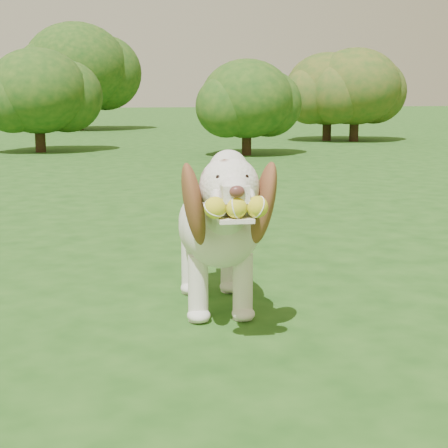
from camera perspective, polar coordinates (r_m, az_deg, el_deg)
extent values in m
plane|color=#1B4714|center=(2.98, -11.21, -6.72)|extent=(80.00, 80.00, 0.00)
ellipsoid|color=silver|center=(2.87, -0.79, -0.23)|extent=(0.35, 0.61, 0.31)
ellipsoid|color=silver|center=(2.65, -0.25, -0.40)|extent=(0.33, 0.33, 0.30)
ellipsoid|color=silver|center=(3.07, -1.23, 0.33)|extent=(0.30, 0.30, 0.28)
cylinder|color=silver|center=(2.52, 0.08, 0.88)|extent=(0.18, 0.25, 0.24)
sphere|color=silver|center=(2.39, 0.44, 3.13)|extent=(0.23, 0.23, 0.21)
sphere|color=silver|center=(2.40, 0.38, 4.55)|extent=(0.15, 0.15, 0.14)
cube|color=silver|center=(2.27, 0.85, 2.62)|extent=(0.10, 0.13, 0.06)
ellipsoid|color=#592D28|center=(2.21, 1.09, 2.71)|extent=(0.05, 0.04, 0.04)
cube|color=silver|center=(2.27, 0.89, 0.46)|extent=(0.13, 0.14, 0.01)
ellipsoid|color=brown|center=(2.39, -2.55, 1.63)|extent=(0.13, 0.20, 0.33)
ellipsoid|color=brown|center=(2.43, 3.32, 1.75)|extent=(0.13, 0.21, 0.33)
cylinder|color=silver|center=(3.19, -1.47, 1.36)|extent=(0.07, 0.15, 0.12)
cylinder|color=silver|center=(2.71, -2.16, -5.34)|extent=(0.09, 0.09, 0.27)
cylinder|color=silver|center=(2.73, 1.57, -5.21)|extent=(0.09, 0.09, 0.27)
cylinder|color=silver|center=(3.09, -2.82, -3.33)|extent=(0.09, 0.09, 0.27)
cylinder|color=silver|center=(3.11, 0.45, -3.24)|extent=(0.09, 0.09, 0.27)
sphere|color=gold|center=(2.22, -0.75, 1.36)|extent=(0.08, 0.08, 0.07)
sphere|color=gold|center=(2.23, 1.02, 1.40)|extent=(0.08, 0.08, 0.07)
sphere|color=gold|center=(2.24, 2.77, 1.43)|extent=(0.08, 0.08, 0.07)
cylinder|color=#382314|center=(13.07, 10.76, 7.97)|extent=(0.17, 0.17, 0.55)
ellipsoid|color=#184314|center=(13.05, 10.87, 11.17)|extent=(1.64, 1.64, 1.40)
cylinder|color=#382314|center=(17.08, -12.05, 9.01)|extent=(0.25, 0.25, 0.82)
ellipsoid|color=#184314|center=(17.09, -12.19, 12.66)|extent=(2.45, 2.45, 2.08)
cylinder|color=#382314|center=(10.84, -15.04, 7.10)|extent=(0.16, 0.16, 0.50)
ellipsoid|color=#184314|center=(10.82, -15.21, 10.63)|extent=(1.50, 1.50, 1.28)
cylinder|color=#382314|center=(13.18, 8.55, 8.01)|extent=(0.16, 0.16, 0.53)
ellipsoid|color=#184314|center=(13.17, 8.63, 11.05)|extent=(1.58, 1.58, 1.34)
cylinder|color=#382314|center=(9.96, 1.89, 6.99)|extent=(0.14, 0.14, 0.44)
ellipsoid|color=#184314|center=(9.94, 1.91, 10.37)|extent=(1.32, 1.32, 1.12)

